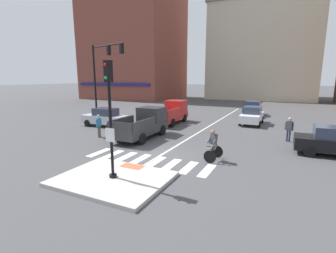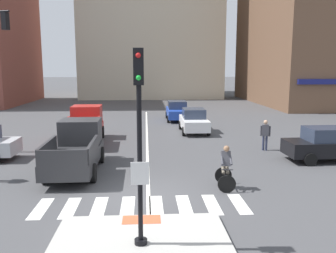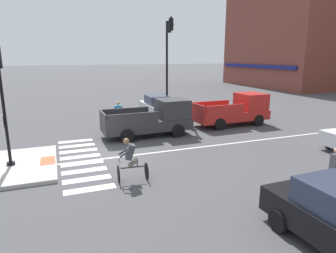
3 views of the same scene
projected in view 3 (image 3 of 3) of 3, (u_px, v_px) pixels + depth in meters
The scene contains 21 objects.
ground_plane at pixel (101, 158), 13.71m from camera, with size 300.00×300.00×0.00m, color #474749.
traffic_island at pixel (11, 166), 12.39m from camera, with size 4.56×3.56×0.15m, color #B2AFA8.
tactile_pad_front at pixel (48, 160), 12.87m from camera, with size 1.10×0.60×0.01m, color #DB5B38.
signal_pole at pixel (2, 96), 11.70m from camera, with size 0.44×0.38×4.78m.
crosswalk_stripe_a at pixel (76, 141), 16.34m from camera, with size 0.44×1.80×0.01m, color silver.
crosswalk_stripe_b at pixel (77, 146), 15.50m from camera, with size 0.44×1.80×0.01m, color silver.
crosswalk_stripe_c at pixel (79, 151), 14.65m from camera, with size 0.44×1.80×0.01m, color silver.
crosswalk_stripe_d at pixel (80, 157), 13.81m from camera, with size 0.44×1.80×0.01m, color silver.
crosswalk_stripe_e at pixel (82, 163), 12.97m from camera, with size 0.44×1.80×0.01m, color silver.
crosswalk_stripe_f at pixel (85, 171), 12.13m from camera, with size 0.44×1.80×0.01m, color silver.
crosswalk_stripe_g at pixel (87, 179), 11.28m from camera, with size 0.44×1.80×0.01m, color silver.
crosswalk_stripe_h at pixel (90, 189), 10.44m from camera, with size 0.44×1.80×0.01m, color silver.
lane_centre_line at pixel (279, 138), 17.01m from camera, with size 0.14×28.00×0.01m, color silver.
traffic_light_mast at pixel (168, 50), 23.56m from camera, with size 4.67×1.62×7.35m.
building_far_block at pixel (302, 10), 44.44m from camera, with size 18.54×15.70×22.33m.
car_silver_cross_left at pixel (156, 106), 22.86m from camera, with size 4.11×1.87×1.64m.
pickup_truck_red_westbound_far at pixel (237, 110), 20.07m from camera, with size 2.16×5.15×2.08m.
pickup_truck_charcoal_westbound_near at pixel (155, 119), 17.35m from camera, with size 2.11×5.12×2.08m.
cyclist at pixel (131, 159), 10.92m from camera, with size 0.76×1.15×1.68m.
pedestrian_at_curb_left at pixel (118, 112), 19.49m from camera, with size 0.23×0.55×1.67m.
pedestrian_waiting_far_side at pixel (335, 167), 9.80m from camera, with size 0.53×0.32×1.67m.
Camera 3 is at (13.24, -1.81, 4.57)m, focal length 31.79 mm.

